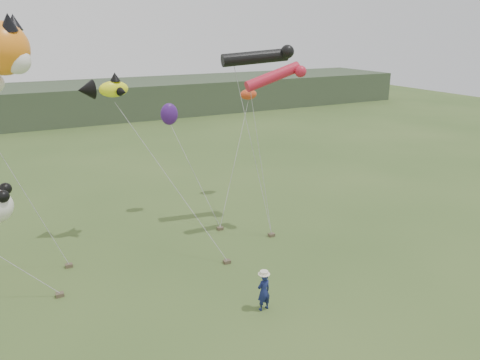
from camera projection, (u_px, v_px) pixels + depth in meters
name	position (u px, v px, depth m)	size (l,w,h in m)	color
ground	(254.00, 300.00, 18.72)	(120.00, 120.00, 0.00)	#385123
headland	(46.00, 104.00, 54.55)	(90.00, 13.00, 4.00)	#2D3D28
festival_attendant	(264.00, 291.00, 17.89)	(0.57, 0.38, 1.57)	navy
sandbag_anchors	(177.00, 255.00, 22.34)	(10.94, 3.82, 0.16)	brown
fish_kite	(103.00, 89.00, 22.05)	(2.44, 1.63, 1.24)	#F7FF1B
tube_kites	(267.00, 63.00, 23.55)	(3.74, 3.24, 2.12)	black
misc_kites	(200.00, 106.00, 27.05)	(6.45, 1.36, 1.61)	#CB401B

